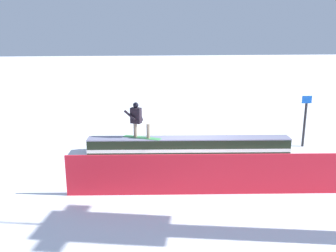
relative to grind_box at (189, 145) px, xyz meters
The scene contains 5 objects.
ground_plane 0.27m from the grind_box, ahead, with size 120.00×120.00×0.00m, color white.
grind_box is the anchor object (origin of this frame).
snowboarder 2.28m from the grind_box, ahead, with size 1.51×0.91×1.39m.
safety_fence 3.84m from the grind_box, 90.00° to the left, with size 8.25×0.06×1.23m, color red.
trail_marker 4.91m from the grind_box, behind, with size 0.40×0.10×2.12m.
Camera 1 is at (2.14, 13.39, 4.61)m, focal length 38.57 mm.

